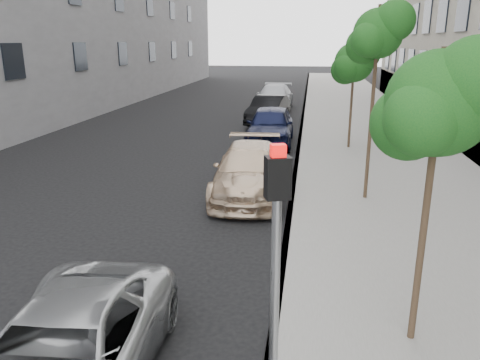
% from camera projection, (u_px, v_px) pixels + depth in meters
% --- Properties ---
extents(sidewalk, '(6.40, 72.00, 0.14)m').
position_uv_depth(sidewalk, '(356.00, 115.00, 28.11)').
color(sidewalk, gray).
rests_on(sidewalk, ground).
extents(curb, '(0.15, 72.00, 0.14)m').
position_uv_depth(curb, '(303.00, 113.00, 28.55)').
color(curb, '#9E9B93').
rests_on(curb, ground).
extents(tree_near, '(1.71, 1.51, 4.29)m').
position_uv_depth(tree_near, '(441.00, 103.00, 5.94)').
color(tree_near, '#38281C').
rests_on(tree_near, sidewalk).
extents(tree_mid, '(1.63, 1.43, 5.19)m').
position_uv_depth(tree_mid, '(379.00, 34.00, 11.83)').
color(tree_mid, '#38281C').
rests_on(tree_mid, sidewalk).
extents(tree_far, '(1.84, 1.64, 4.30)m').
position_uv_depth(tree_far, '(355.00, 62.00, 18.27)').
color(tree_far, '#38281C').
rests_on(tree_far, sidewalk).
extents(signal_pole, '(0.29, 0.25, 3.27)m').
position_uv_depth(signal_pole, '(276.00, 262.00, 4.78)').
color(signal_pole, '#939699').
rests_on(signal_pole, sidewalk).
extents(minivan, '(2.38, 4.61, 1.24)m').
position_uv_depth(minivan, '(64.00, 357.00, 5.74)').
color(minivan, '#AAACAF').
rests_on(minivan, ground).
extents(suv, '(2.25, 5.00, 1.42)m').
position_uv_depth(suv, '(249.00, 170.00, 13.65)').
color(suv, beige).
rests_on(suv, ground).
extents(sedan_blue, '(1.96, 4.79, 1.63)m').
position_uv_depth(sedan_blue, '(270.00, 126.00, 20.24)').
color(sedan_blue, black).
rests_on(sedan_blue, ground).
extents(sedan_black, '(2.21, 4.67, 1.48)m').
position_uv_depth(sedan_black, '(268.00, 110.00, 25.29)').
color(sedan_black, black).
rests_on(sedan_black, ground).
extents(sedan_rear, '(2.32, 5.46, 1.57)m').
position_uv_depth(sedan_rear, '(274.00, 97.00, 30.55)').
color(sedan_rear, '#AAACB2').
rests_on(sedan_rear, ground).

